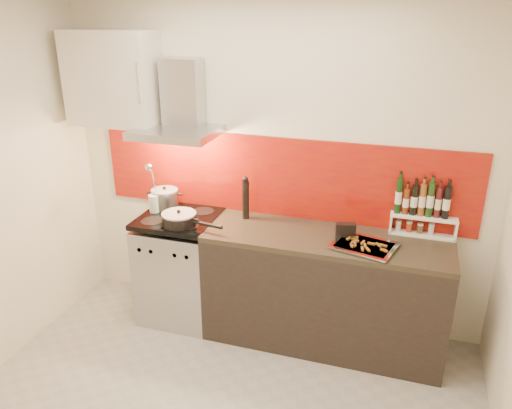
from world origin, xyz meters
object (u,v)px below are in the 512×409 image
(counter, at_px, (324,290))
(baking_tray, at_px, (364,246))
(pepper_mill, at_px, (246,198))
(stock_pot, at_px, (165,199))
(range_stove, at_px, (181,268))
(saute_pan, at_px, (180,219))

(counter, height_order, baking_tray, baking_tray)
(counter, distance_m, pepper_mill, 0.93)
(stock_pot, relative_size, pepper_mill, 0.63)
(counter, bearing_deg, stock_pot, 174.94)
(counter, relative_size, baking_tray, 3.68)
(stock_pot, xyz_separation_m, pepper_mill, (0.70, 0.02, 0.08))
(range_stove, xyz_separation_m, saute_pan, (0.09, -0.14, 0.52))
(stock_pot, relative_size, baking_tray, 0.45)
(range_stove, distance_m, saute_pan, 0.54)
(range_stove, bearing_deg, counter, 0.23)
(range_stove, relative_size, baking_tray, 1.86)
(baking_tray, bearing_deg, stock_pot, 172.36)
(pepper_mill, xyz_separation_m, baking_tray, (0.96, -0.25, -0.15))
(counter, bearing_deg, baking_tray, -19.82)
(pepper_mill, distance_m, baking_tray, 1.00)
(counter, bearing_deg, range_stove, -179.77)
(stock_pot, height_order, pepper_mill, pepper_mill)
(counter, relative_size, stock_pot, 8.15)
(pepper_mill, bearing_deg, stock_pot, -178.05)
(baking_tray, bearing_deg, saute_pan, -177.94)
(pepper_mill, bearing_deg, range_stove, -163.89)
(saute_pan, distance_m, baking_tray, 1.39)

